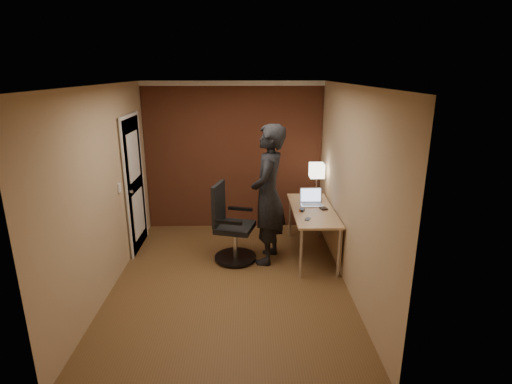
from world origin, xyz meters
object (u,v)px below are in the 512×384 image
(wallet, at_px, (324,208))
(person, at_px, (268,195))
(office_chair, at_px, (230,228))
(laptop, at_px, (311,200))
(mouse, at_px, (302,210))
(desk, at_px, (317,217))
(phone, at_px, (308,219))
(desk_lamp, at_px, (317,171))

(wallet, bearing_deg, person, -170.95)
(person, bearing_deg, office_chair, -76.84)
(laptop, relative_size, mouse, 3.31)
(laptop, xyz_separation_m, mouse, (-0.18, -0.32, -0.05))
(mouse, bearing_deg, desk, 41.73)
(phone, distance_m, office_chair, 1.13)
(laptop, relative_size, person, 0.17)
(desk_lamp, xyz_separation_m, phone, (-0.28, -1.03, -0.41))
(laptop, bearing_deg, desk, -73.99)
(phone, bearing_deg, laptop, 99.47)
(mouse, height_order, wallet, mouse)
(office_chair, bearing_deg, mouse, 1.97)
(laptop, xyz_separation_m, phone, (-0.15, -0.65, -0.06))
(wallet, distance_m, office_chair, 1.38)
(desk, xyz_separation_m, laptop, (-0.06, 0.22, 0.19))
(desk, distance_m, mouse, 0.30)
(desk, relative_size, phone, 13.04)
(wallet, height_order, office_chair, office_chair)
(desk_lamp, bearing_deg, person, -136.73)
(desk, relative_size, laptop, 4.54)
(phone, bearing_deg, office_chair, -173.50)
(laptop, height_order, mouse, laptop)
(desk_lamp, relative_size, office_chair, 0.48)
(desk, relative_size, mouse, 15.00)
(desk, height_order, wallet, wallet)
(desk_lamp, xyz_separation_m, office_chair, (-1.34, -0.74, -0.65))
(desk, xyz_separation_m, mouse, (-0.24, -0.10, 0.14))
(desk_lamp, height_order, mouse, desk_lamp)
(phone, height_order, wallet, wallet)
(phone, height_order, office_chair, office_chair)
(desk_lamp, relative_size, laptop, 1.62)
(office_chair, bearing_deg, desk, 5.89)
(laptop, distance_m, office_chair, 1.29)
(mouse, relative_size, office_chair, 0.09)
(desk, bearing_deg, desk_lamp, 83.43)
(desk_lamp, relative_size, phone, 4.65)
(laptop, xyz_separation_m, office_chair, (-1.21, -0.35, -0.30))
(laptop, relative_size, office_chair, 0.30)
(mouse, bearing_deg, desk_lamp, 86.20)
(desk, xyz_separation_m, desk_lamp, (0.07, 0.61, 0.55))
(person, bearing_deg, desk, 116.70)
(desk, xyz_separation_m, wallet, (0.08, -0.02, 0.14))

